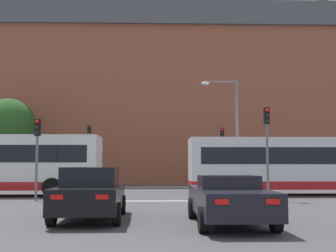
# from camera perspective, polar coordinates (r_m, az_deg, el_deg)

# --- Properties ---
(stop_line_strip) EXTENTS (7.74, 0.30, 0.01)m
(stop_line_strip) POSITION_cam_1_polar(r_m,az_deg,el_deg) (19.68, -1.96, -10.11)
(stop_line_strip) COLOR silver
(stop_line_strip) RESTS_ON ground_plane
(far_pavement) EXTENTS (68.60, 2.50, 0.01)m
(far_pavement) POSITION_cam_1_polar(r_m,az_deg,el_deg) (31.63, -1.80, -8.29)
(far_pavement) COLOR gray
(far_pavement) RESTS_ON ground_plane
(brick_civic_building) EXTENTS (38.28, 15.19, 23.91)m
(brick_civic_building) POSITION_cam_1_polar(r_m,az_deg,el_deg) (43.07, -1.04, 3.43)
(brick_civic_building) COLOR brown
(brick_civic_building) RESTS_ON ground_plane
(car_saloon_left) EXTENTS (2.06, 4.43, 1.59)m
(car_saloon_left) POSITION_cam_1_polar(r_m,az_deg,el_deg) (13.19, -10.41, -8.94)
(car_saloon_left) COLOR black
(car_saloon_left) RESTS_ON ground_plane
(car_roadster_right) EXTENTS (2.05, 4.61, 1.36)m
(car_roadster_right) POSITION_cam_1_polar(r_m,az_deg,el_deg) (12.05, 8.25, -9.79)
(car_roadster_right) COLOR black
(car_roadster_right) RESTS_ON ground_plane
(bus_crossing_lead) EXTENTS (12.36, 2.68, 3.15)m
(bus_crossing_lead) POSITION_cam_1_polar(r_m,az_deg,el_deg) (24.76, 17.41, -4.98)
(bus_crossing_lead) COLOR silver
(bus_crossing_lead) RESTS_ON ground_plane
(traffic_light_near_left) EXTENTS (0.26, 0.31, 3.82)m
(traffic_light_near_left) POSITION_cam_1_polar(r_m,az_deg,el_deg) (20.65, -17.32, -2.48)
(traffic_light_near_left) COLOR slate
(traffic_light_near_left) RESTS_ON ground_plane
(traffic_light_near_right) EXTENTS (0.26, 0.31, 4.38)m
(traffic_light_near_right) POSITION_cam_1_polar(r_m,az_deg,el_deg) (20.42, 13.28, -1.56)
(traffic_light_near_right) COLOR slate
(traffic_light_near_right) RESTS_ON ground_plane
(traffic_light_far_right) EXTENTS (0.26, 0.31, 4.37)m
(traffic_light_far_right) POSITION_cam_1_polar(r_m,az_deg,el_deg) (30.95, 7.38, -2.90)
(traffic_light_far_right) COLOR slate
(traffic_light_far_right) RESTS_ON ground_plane
(traffic_light_far_left) EXTENTS (0.26, 0.31, 4.57)m
(traffic_light_far_left) POSITION_cam_1_polar(r_m,az_deg,el_deg) (31.58, -10.66, -2.68)
(traffic_light_far_left) COLOR slate
(traffic_light_far_left) RESTS_ON ground_plane
(street_lamp_junction) EXTENTS (2.21, 0.36, 6.81)m
(street_lamp_junction) POSITION_cam_1_polar(r_m,az_deg,el_deg) (25.48, 8.46, 0.49)
(street_lamp_junction) COLOR slate
(street_lamp_junction) RESTS_ON ground_plane
(pedestrian_waiting) EXTENTS (0.43, 0.27, 1.63)m
(pedestrian_waiting) POSITION_cam_1_polar(r_m,az_deg,el_deg) (31.55, 9.63, -6.51)
(pedestrian_waiting) COLOR #333851
(pedestrian_waiting) RESTS_ON ground_plane
(tree_by_building) EXTENTS (3.98, 3.98, 6.62)m
(tree_by_building) POSITION_cam_1_polar(r_m,az_deg,el_deg) (33.64, -20.80, -0.08)
(tree_by_building) COLOR #4C3823
(tree_by_building) RESTS_ON ground_plane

